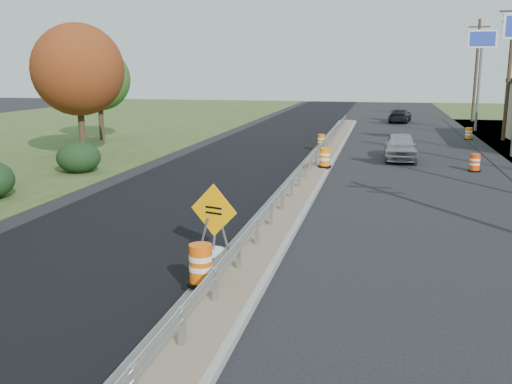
% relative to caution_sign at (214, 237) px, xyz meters
% --- Properties ---
extents(ground, '(140.00, 140.00, 0.00)m').
position_rel_caution_sign_xyz_m(ground, '(1.05, 4.55, -0.50)').
color(ground, black).
rests_on(ground, ground).
extents(milled_overlay, '(7.20, 120.00, 0.01)m').
position_rel_caution_sign_xyz_m(milled_overlay, '(-3.35, 14.55, -0.49)').
color(milled_overlay, black).
rests_on(milled_overlay, ground).
extents(median, '(1.60, 55.00, 0.23)m').
position_rel_caution_sign_xyz_m(median, '(1.05, 12.55, -0.39)').
color(median, gray).
rests_on(median, ground).
extents(guardrail, '(0.10, 46.15, 0.72)m').
position_rel_caution_sign_xyz_m(guardrail, '(1.05, 13.55, 0.23)').
color(guardrail, silver).
rests_on(guardrail, median).
extents(pylon_sign_north, '(2.20, 0.30, 7.90)m').
position_rel_caution_sign_xyz_m(pylon_sign_north, '(11.55, 34.55, 5.98)').
color(pylon_sign_north, slate).
rests_on(pylon_sign_north, ground).
extents(utility_pole_nmid, '(1.90, 0.26, 9.40)m').
position_rel_caution_sign_xyz_m(utility_pole_nmid, '(12.55, 28.55, 4.44)').
color(utility_pole_nmid, '#473523').
rests_on(utility_pole_nmid, ground).
extents(utility_pole_north, '(1.90, 0.26, 9.40)m').
position_rel_caution_sign_xyz_m(utility_pole_north, '(12.55, 43.55, 4.44)').
color(utility_pole_north, '#473523').
rests_on(utility_pole_north, ground).
extents(hedge_north, '(2.09, 2.09, 1.52)m').
position_rel_caution_sign_xyz_m(hedge_north, '(-9.95, 10.55, 0.26)').
color(hedge_north, black).
rests_on(hedge_north, ground).
extents(tree_near_red, '(4.95, 4.95, 7.35)m').
position_rel_caution_sign_xyz_m(tree_near_red, '(-11.95, 14.55, 4.36)').
color(tree_near_red, '#473523').
rests_on(tree_near_red, ground).
extents(tree_near_back, '(4.29, 4.29, 6.37)m').
position_rel_caution_sign_xyz_m(tree_near_back, '(-14.95, 22.55, 3.71)').
color(tree_near_back, '#473523').
rests_on(tree_near_back, ground).
extents(caution_sign, '(1.38, 0.59, 1.96)m').
position_rel_caution_sign_xyz_m(caution_sign, '(0.00, 0.00, 0.00)').
color(caution_sign, white).
rests_on(caution_sign, ground).
extents(barrel_median_near, '(0.64, 0.64, 0.93)m').
position_rel_caution_sign_xyz_m(barrel_median_near, '(0.50, -2.70, 0.18)').
color(barrel_median_near, black).
rests_on(barrel_median_near, median).
extents(barrel_median_mid, '(0.65, 0.65, 0.95)m').
position_rel_caution_sign_xyz_m(barrel_median_mid, '(1.60, 13.37, 0.18)').
color(barrel_median_mid, black).
rests_on(barrel_median_mid, median).
extents(barrel_median_far, '(0.56, 0.56, 0.82)m').
position_rel_caution_sign_xyz_m(barrel_median_far, '(0.69, 20.31, 0.12)').
color(barrel_median_far, black).
rests_on(barrel_median_far, median).
extents(barrel_shoulder_near, '(0.59, 0.59, 0.87)m').
position_rel_caution_sign_xyz_m(barrel_shoulder_near, '(8.75, 15.08, -0.08)').
color(barrel_shoulder_near, black).
rests_on(barrel_shoulder_near, ground).
extents(barrel_shoulder_mid, '(0.59, 0.59, 0.86)m').
position_rel_caution_sign_xyz_m(barrel_shoulder_mid, '(10.25, 28.52, -0.09)').
color(barrel_shoulder_mid, black).
rests_on(barrel_shoulder_mid, ground).
extents(car_silver, '(1.74, 4.29, 1.46)m').
position_rel_caution_sign_xyz_m(car_silver, '(5.29, 18.10, 0.23)').
color(car_silver, '#ABABB0').
rests_on(car_silver, ground).
extents(car_dark_far, '(2.36, 4.61, 1.28)m').
position_rel_caution_sign_xyz_m(car_dark_far, '(5.82, 41.16, 0.14)').
color(car_dark_far, black).
rests_on(car_dark_far, ground).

